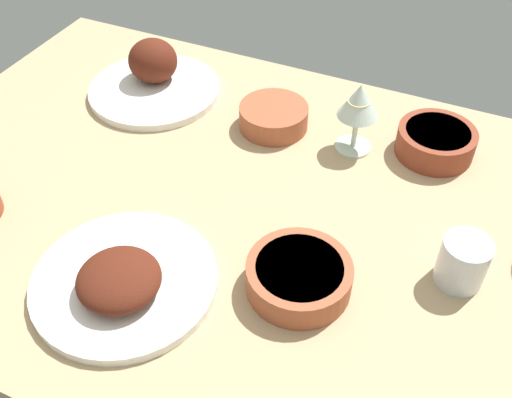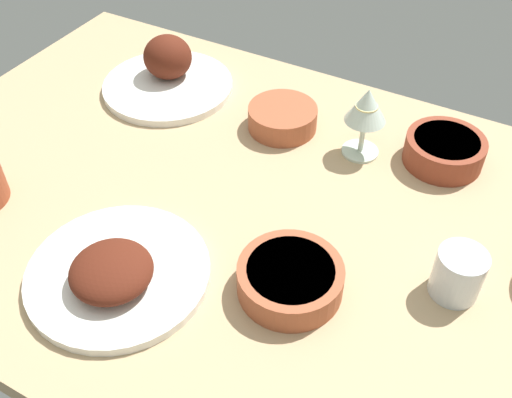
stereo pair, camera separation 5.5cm
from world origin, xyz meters
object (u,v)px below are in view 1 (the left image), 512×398
object	(u,v)px
plate_near_viewer	(123,281)
bowl_cream	(274,116)
plate_far_side	(154,77)
wine_glass	(359,104)
bowl_onions	(299,276)
water_tumbler	(463,262)
bowl_sauce	(436,141)

from	to	relation	value
plate_near_viewer	bowl_cream	size ratio (longest dim) A/B	2.06
plate_far_side	wine_glass	bearing A→B (deg)	177.98
wine_glass	bowl_onions	bearing A→B (deg)	94.48
bowl_cream	bowl_onions	world-z (taller)	bowl_onions
bowl_cream	bowl_onions	distance (cm)	40.43
bowl_onions	water_tumbler	bearing A→B (deg)	-151.93
plate_near_viewer	plate_far_side	world-z (taller)	plate_far_side
plate_near_viewer	bowl_onions	bearing A→B (deg)	-154.67
plate_near_viewer	plate_far_side	bearing A→B (deg)	-63.46
bowl_sauce	water_tumbler	bearing A→B (deg)	108.97
bowl_cream	wine_glass	size ratio (longest dim) A/B	0.97
plate_far_side	bowl_cream	world-z (taller)	plate_far_side
bowl_cream	plate_near_viewer	bearing A→B (deg)	84.70
plate_near_viewer	water_tumbler	bearing A→B (deg)	-153.35
plate_near_viewer	bowl_sauce	xyz separation A→B (cm)	(-35.22, -51.56, 0.87)
plate_far_side	wine_glass	xyz separation A→B (cm)	(-45.05, 1.59, 6.86)
plate_near_viewer	plate_far_side	size ratio (longest dim) A/B	1.01
bowl_cream	bowl_sauce	bearing A→B (deg)	-171.09
bowl_sauce	plate_far_side	bearing A→B (deg)	2.99
bowl_onions	wine_glass	size ratio (longest dim) A/B	1.13
plate_near_viewer	wine_glass	world-z (taller)	wine_glass
wine_glass	water_tumbler	world-z (taller)	wine_glass
bowl_sauce	wine_glass	xyz separation A→B (cm)	(14.38, 4.70, 7.07)
bowl_cream	bowl_sauce	world-z (taller)	bowl_sauce
wine_glass	plate_near_viewer	bearing A→B (deg)	66.02
plate_far_side	bowl_onions	world-z (taller)	plate_far_side
plate_near_viewer	bowl_onions	world-z (taller)	plate_near_viewer
wine_glass	water_tumbler	size ratio (longest dim) A/B	1.77
plate_far_side	bowl_onions	bearing A→B (deg)	142.08
bowl_cream	wine_glass	xyz separation A→B (cm)	(-16.51, -0.15, 7.38)
wine_glass	bowl_cream	bearing A→B (deg)	0.50
plate_far_side	water_tumbler	xyz separation A→B (cm)	(-69.36, 25.79, 0.89)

